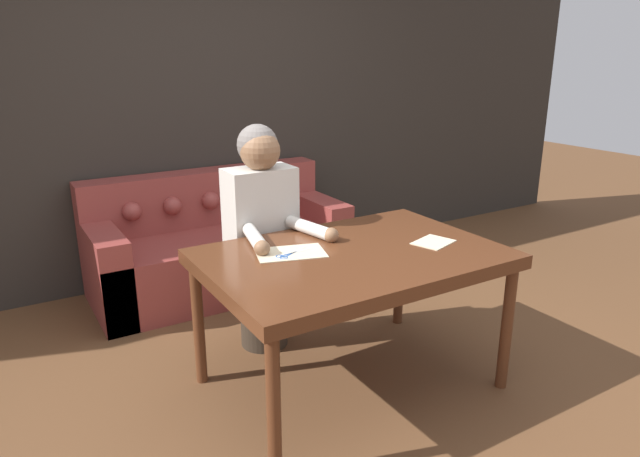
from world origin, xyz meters
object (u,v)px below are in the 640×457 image
(scissors, at_px, (289,255))
(dining_table, at_px, (352,265))
(couch, at_px, (218,247))
(person, at_px, (262,236))

(scissors, bearing_deg, dining_table, -23.16)
(couch, bearing_deg, dining_table, -86.42)
(couch, height_order, person, person)
(couch, bearing_deg, person, -95.80)
(dining_table, distance_m, person, 0.66)
(person, relative_size, scissors, 6.16)
(couch, bearing_deg, scissors, -97.50)
(couch, xyz_separation_m, person, (-0.10, -0.98, 0.38))
(dining_table, distance_m, scissors, 0.33)
(dining_table, bearing_deg, couch, 93.58)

